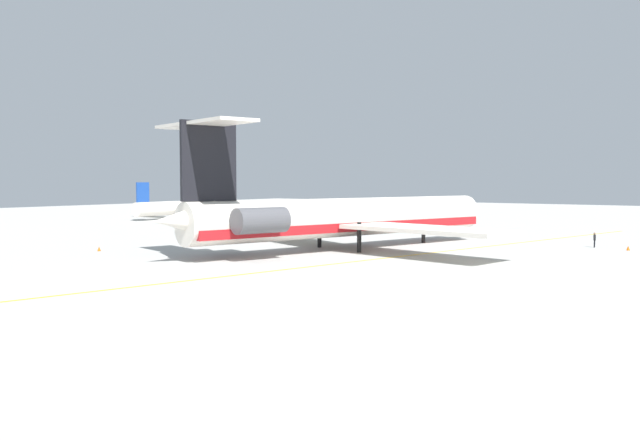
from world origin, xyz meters
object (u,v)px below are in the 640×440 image
object	(u,v)px
ground_crew_near_tail	(595,238)
safety_cone_nose	(99,249)
safety_cone_wingtip	(628,248)
main_jetliner	(339,217)
airliner_mid_left	(183,207)
ground_crew_near_nose	(397,225)
ground_crew_portside	(367,221)

from	to	relation	value
ground_crew_near_tail	safety_cone_nose	bearing A→B (deg)	0.04
ground_crew_near_tail	safety_cone_wingtip	xyz separation A→B (m)	(-1.30, -3.98, -0.86)
main_jetliner	safety_cone_wingtip	size ratio (longest dim) A/B	84.98
safety_cone_nose	safety_cone_wingtip	world-z (taller)	same
main_jetliner	airliner_mid_left	world-z (taller)	main_jetliner
ground_crew_near_nose	safety_cone_wingtip	world-z (taller)	ground_crew_near_nose
airliner_mid_left	ground_crew_near_nose	xyz separation A→B (m)	(-6.59, -55.34, -1.09)
main_jetliner	ground_crew_near_tail	size ratio (longest dim) A/B	26.05
safety_cone_wingtip	main_jetliner	bearing A→B (deg)	124.64
ground_crew_portside	safety_cone_nose	distance (m)	49.73
main_jetliner	ground_crew_portside	world-z (taller)	main_jetliner
ground_crew_near_nose	ground_crew_near_tail	size ratio (longest dim) A/B	1.01
main_jetliner	airliner_mid_left	xyz separation A→B (m)	(33.80, 63.04, -1.55)
airliner_mid_left	ground_crew_portside	bearing A→B (deg)	-94.61
main_jetliner	safety_cone_nose	xyz separation A→B (m)	(-17.14, 21.20, -3.51)
main_jetliner	safety_cone_nose	distance (m)	27.49
airliner_mid_left	safety_cone_wingtip	xyz separation A→B (m)	(-14.99, -90.26, -1.96)
safety_cone_nose	airliner_mid_left	bearing A→B (deg)	39.39
safety_cone_nose	ground_crew_near_nose	bearing A→B (deg)	-16.93
airliner_mid_left	safety_cone_wingtip	bearing A→B (deg)	-102.25
airliner_mid_left	ground_crew_portside	world-z (taller)	airliner_mid_left
main_jetliner	safety_cone_wingtip	world-z (taller)	main_jetliner
ground_crew_near_tail	main_jetliner	bearing A→B (deg)	0.94
main_jetliner	safety_cone_wingtip	bearing A→B (deg)	-39.40
main_jetliner	ground_crew_near_nose	bearing A→B (deg)	31.76
safety_cone_nose	ground_crew_portside	bearing A→B (deg)	-5.70
safety_cone_wingtip	ground_crew_portside	bearing A→B (deg)	72.72
ground_crew_near_tail	safety_cone_nose	size ratio (longest dim) A/B	3.26
main_jetliner	airliner_mid_left	bearing A→B (deg)	77.76
airliner_mid_left	safety_cone_nose	world-z (taller)	airliner_mid_left
main_jetliner	ground_crew_near_tail	xyz separation A→B (m)	(20.11, -23.24, -2.64)
main_jetliner	ground_crew_near_tail	world-z (taller)	main_jetliner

